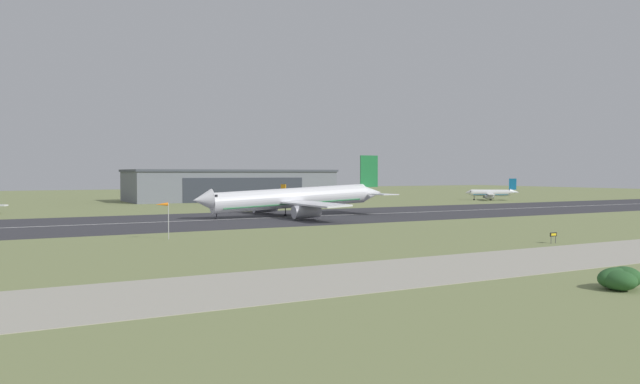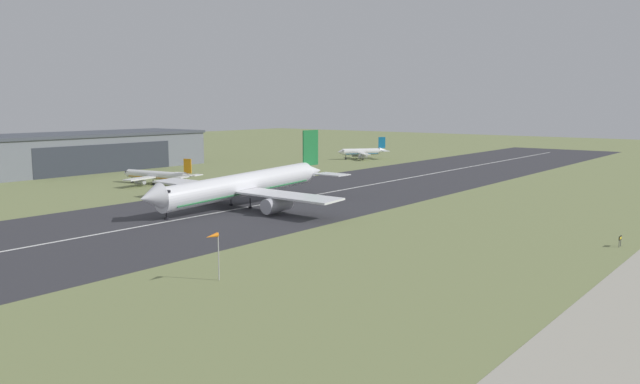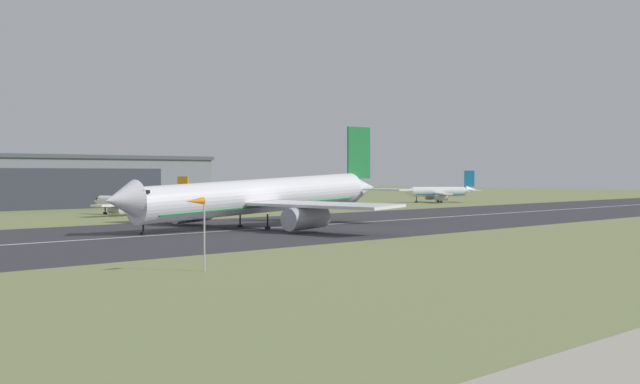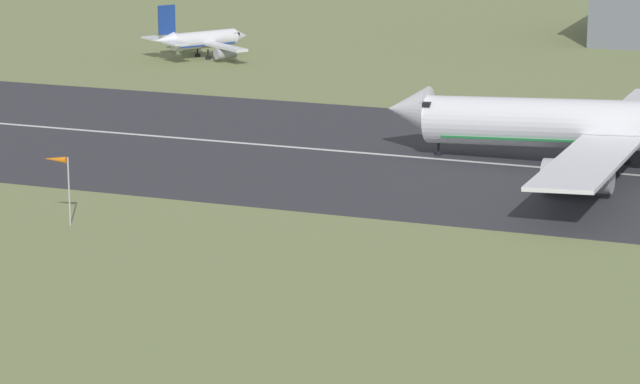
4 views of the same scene
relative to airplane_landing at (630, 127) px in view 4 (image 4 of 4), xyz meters
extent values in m
plane|color=#7A8451|center=(-8.69, -54.48, -4.69)|extent=(705.11, 705.11, 0.00)
cube|color=#333338|center=(-8.69, -1.57, -4.66)|extent=(465.11, 51.99, 0.06)
cube|color=silver|center=(-8.69, -1.57, -4.63)|extent=(418.60, 0.70, 0.01)
cylinder|color=white|center=(-0.38, 0.01, 0.18)|extent=(43.27, 6.02, 6.98)
cone|color=white|center=(-24.19, 0.49, 0.18)|extent=(4.96, 5.25, 5.35)
cube|color=black|center=(-21.63, 0.44, 1.21)|extent=(1.21, 4.40, 0.49)
cube|color=#1E7238|center=(-0.38, 0.01, -1.24)|extent=(38.75, 5.67, 1.85)
cylinder|color=#A8A8B2|center=(-2.27, 12.90, -2.57)|extent=(6.90, 3.33, 3.48)
cube|color=white|center=(-1.53, -14.77, -0.72)|extent=(6.96, 24.58, 0.68)
cylinder|color=#A8A8B2|center=(-2.79, -12.79, -2.57)|extent=(6.90, 3.33, 3.48)
cylinder|color=black|center=(-20.67, 0.42, -3.54)|extent=(0.24, 0.24, 2.29)
cylinder|color=black|center=(-20.67, 0.42, -4.47)|extent=(0.84, 0.84, 0.44)
cylinder|color=black|center=(-0.67, 3.11, -3.54)|extent=(0.24, 0.24, 2.29)
cylinder|color=black|center=(-0.67, 3.11, -4.47)|extent=(0.84, 0.84, 0.44)
cylinder|color=black|center=(-0.80, -3.08, -3.54)|extent=(0.24, 0.24, 2.29)
cylinder|color=black|center=(-0.80, -3.08, -4.47)|extent=(0.84, 0.84, 0.44)
cylinder|color=white|center=(-73.85, 53.98, -1.86)|extent=(8.12, 10.32, 2.59)
cone|color=white|center=(-70.21, 59.39, -1.86)|extent=(3.45, 3.38, 2.59)
cone|color=white|center=(-77.70, 48.25, -1.40)|extent=(3.67, 3.88, 2.33)
cube|color=black|center=(-70.93, 58.32, -1.35)|extent=(2.44, 2.14, 0.44)
cube|color=navy|center=(-73.85, 53.98, -2.58)|extent=(7.41, 9.36, 0.20)
cube|color=white|center=(-68.78, 50.83, -2.32)|extent=(8.86, 6.86, 0.40)
cylinder|color=#A8A8B2|center=(-69.18, 51.58, -3.37)|extent=(3.21, 3.69, 1.61)
cube|color=white|center=(-78.67, 57.48, -2.32)|extent=(8.86, 6.86, 0.40)
cylinder|color=#A8A8B2|center=(-77.83, 57.40, -3.37)|extent=(3.21, 3.69, 1.61)
cube|color=navy|center=(-77.44, 48.64, 1.63)|extent=(1.80, 2.50, 4.40)
cube|color=white|center=(-74.94, 46.48, -1.48)|extent=(4.66, 4.26, 0.24)
cube|color=white|center=(-80.38, 50.14, -1.48)|extent=(4.66, 4.26, 0.24)
cylinder|color=black|center=(-71.53, 57.43, -3.93)|extent=(0.24, 0.24, 1.53)
cylinder|color=black|center=(-71.53, 57.43, -4.47)|extent=(0.84, 0.84, 0.44)
cylinder|color=black|center=(-72.72, 52.88, -3.93)|extent=(0.24, 0.24, 1.53)
cylinder|color=black|center=(-72.72, 52.88, -4.47)|extent=(0.84, 0.84, 0.44)
cylinder|color=black|center=(-75.30, 54.61, -3.93)|extent=(0.24, 0.24, 1.53)
cylinder|color=black|center=(-75.30, 54.61, -4.47)|extent=(0.84, 0.84, 0.44)
cylinder|color=#B7B7BC|center=(-43.35, -39.44, -1.54)|extent=(0.14, 0.14, 6.29)
cone|color=orange|center=(-44.56, -39.57, 1.35)|extent=(2.17, 0.83, 0.60)
camera|label=1|loc=(-71.99, -145.04, 6.68)|focal=35.00mm
camera|label=2|loc=(-96.67, -98.24, 17.92)|focal=35.00mm
camera|label=3|loc=(-92.52, -98.24, 3.74)|focal=50.00mm
camera|label=4|loc=(24.58, -154.40, 30.97)|focal=85.00mm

